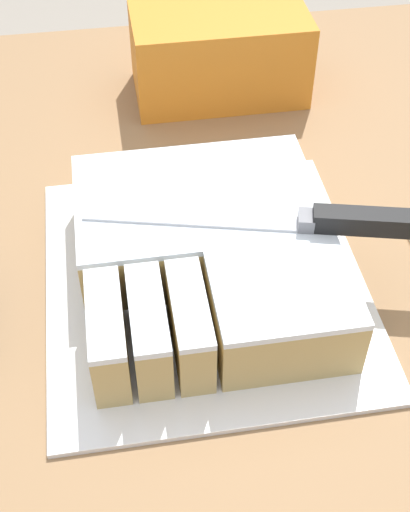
% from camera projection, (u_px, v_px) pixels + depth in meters
% --- Properties ---
extents(countertop, '(1.40, 1.10, 0.90)m').
position_uv_depth(countertop, '(217.00, 461.00, 1.11)').
color(countertop, '#936D47').
rests_on(countertop, ground_plane).
extents(cake_board, '(0.34, 0.36, 0.01)m').
position_uv_depth(cake_board, '(205.00, 282.00, 0.76)').
color(cake_board, white).
rests_on(cake_board, countertop).
extents(cake, '(0.26, 0.29, 0.07)m').
position_uv_depth(cake, '(207.00, 253.00, 0.74)').
color(cake, tan).
rests_on(cake, cake_board).
extents(knife, '(0.35, 0.11, 0.02)m').
position_uv_depth(knife, '(337.00, 221.00, 0.70)').
color(knife, silver).
rests_on(knife, cake).
extents(storage_box, '(0.24, 0.13, 0.12)m').
position_uv_depth(storage_box, '(219.00, 54.00, 0.98)').
color(storage_box, orange).
rests_on(storage_box, countertop).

